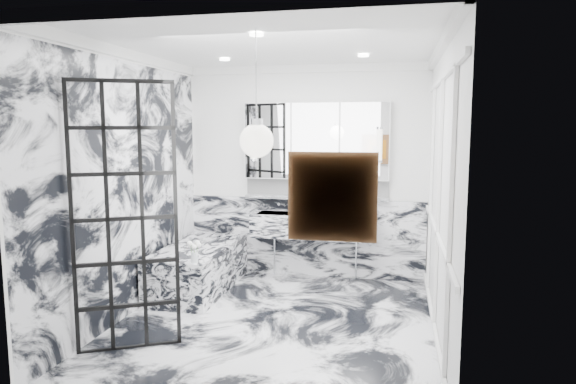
% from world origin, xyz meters
% --- Properties ---
extents(floor, '(3.60, 3.60, 0.00)m').
position_xyz_m(floor, '(0.00, 0.00, 0.00)').
color(floor, white).
rests_on(floor, ground).
extents(ceiling, '(3.60, 3.60, 0.00)m').
position_xyz_m(ceiling, '(0.00, 0.00, 2.80)').
color(ceiling, white).
rests_on(ceiling, wall_back).
extents(wall_back, '(3.60, 0.00, 3.60)m').
position_xyz_m(wall_back, '(0.00, 1.80, 1.40)').
color(wall_back, white).
rests_on(wall_back, floor).
extents(wall_front, '(3.60, 0.00, 3.60)m').
position_xyz_m(wall_front, '(0.00, -1.80, 1.40)').
color(wall_front, white).
rests_on(wall_front, floor).
extents(wall_left, '(0.00, 3.60, 3.60)m').
position_xyz_m(wall_left, '(-1.60, 0.00, 1.40)').
color(wall_left, white).
rests_on(wall_left, floor).
extents(wall_right, '(0.00, 3.60, 3.60)m').
position_xyz_m(wall_right, '(1.60, 0.00, 1.40)').
color(wall_right, white).
rests_on(wall_right, floor).
extents(marble_clad_back, '(3.18, 0.05, 1.05)m').
position_xyz_m(marble_clad_back, '(0.00, 1.78, 0.53)').
color(marble_clad_back, white).
rests_on(marble_clad_back, floor).
extents(marble_clad_left, '(0.02, 3.56, 2.68)m').
position_xyz_m(marble_clad_left, '(-1.59, 0.00, 1.34)').
color(marble_clad_left, white).
rests_on(marble_clad_left, floor).
extents(panel_molding, '(0.03, 3.40, 2.30)m').
position_xyz_m(panel_molding, '(1.58, 0.00, 1.30)').
color(panel_molding, white).
rests_on(panel_molding, floor).
extents(soap_bottle_a, '(0.10, 0.10, 0.20)m').
position_xyz_m(soap_bottle_a, '(0.54, 1.71, 1.19)').
color(soap_bottle_a, '#8C5919').
rests_on(soap_bottle_a, ledge).
extents(soap_bottle_b, '(0.08, 0.08, 0.17)m').
position_xyz_m(soap_bottle_b, '(0.80, 1.71, 1.18)').
color(soap_bottle_b, '#4C4C51').
rests_on(soap_bottle_b, ledge).
extents(soap_bottle_c, '(0.12, 0.12, 0.15)m').
position_xyz_m(soap_bottle_c, '(0.84, 1.71, 1.16)').
color(soap_bottle_c, silver).
rests_on(soap_bottle_c, ledge).
extents(face_pot, '(0.13, 0.13, 0.13)m').
position_xyz_m(face_pot, '(0.26, 1.71, 1.17)').
color(face_pot, white).
rests_on(face_pot, ledge).
extents(amber_bottle, '(0.04, 0.04, 0.10)m').
position_xyz_m(amber_bottle, '(0.30, 1.71, 1.14)').
color(amber_bottle, '#8C5919').
rests_on(amber_bottle, ledge).
extents(flower_vase, '(0.07, 0.07, 0.12)m').
position_xyz_m(flower_vase, '(-0.91, 0.13, 0.61)').
color(flower_vase, silver).
rests_on(flower_vase, bathtub).
extents(crittall_door, '(0.80, 0.44, 2.40)m').
position_xyz_m(crittall_door, '(-1.15, -0.85, 1.20)').
color(crittall_door, black).
rests_on(crittall_door, floor).
extents(artwork, '(0.46, 0.04, 0.46)m').
position_xyz_m(artwork, '(0.80, -1.76, 1.57)').
color(artwork, orange).
rests_on(artwork, wall_front).
extents(pendant_light, '(0.26, 0.26, 0.26)m').
position_xyz_m(pendant_light, '(0.12, -1.06, 1.90)').
color(pendant_light, white).
rests_on(pendant_light, ceiling).
extents(trough_sink, '(1.60, 0.45, 0.30)m').
position_xyz_m(trough_sink, '(0.15, 1.55, 0.73)').
color(trough_sink, silver).
rests_on(trough_sink, wall_back).
extents(ledge, '(1.90, 0.14, 0.04)m').
position_xyz_m(ledge, '(0.15, 1.72, 1.07)').
color(ledge, silver).
rests_on(ledge, wall_back).
extents(subway_tile, '(1.90, 0.03, 0.23)m').
position_xyz_m(subway_tile, '(0.15, 1.78, 1.21)').
color(subway_tile, white).
rests_on(subway_tile, wall_back).
extents(mirror_cabinet, '(1.90, 0.16, 1.00)m').
position_xyz_m(mirror_cabinet, '(0.15, 1.73, 1.82)').
color(mirror_cabinet, white).
rests_on(mirror_cabinet, wall_back).
extents(sconce_left, '(0.07, 0.07, 0.40)m').
position_xyz_m(sconce_left, '(-0.67, 1.63, 1.78)').
color(sconce_left, white).
rests_on(sconce_left, mirror_cabinet).
extents(sconce_right, '(0.07, 0.07, 0.40)m').
position_xyz_m(sconce_right, '(0.97, 1.63, 1.78)').
color(sconce_right, white).
rests_on(sconce_right, mirror_cabinet).
extents(bathtub, '(0.75, 1.65, 0.55)m').
position_xyz_m(bathtub, '(-1.18, 0.90, 0.28)').
color(bathtub, silver).
rests_on(bathtub, floor).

